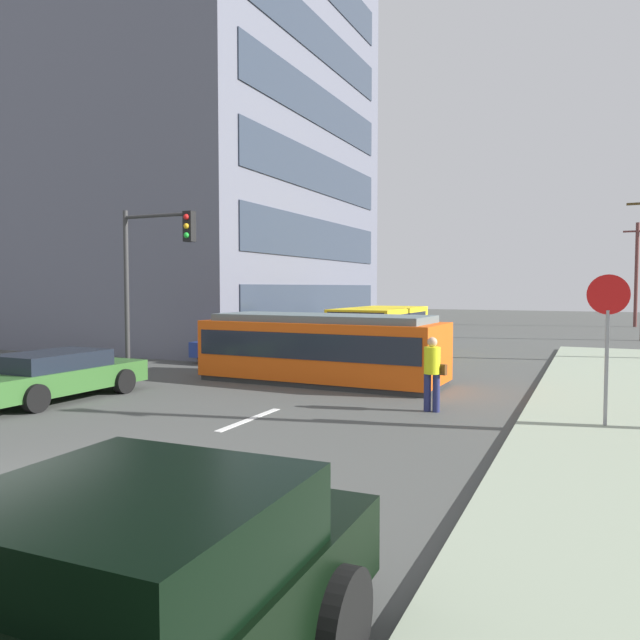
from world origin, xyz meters
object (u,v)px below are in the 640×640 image
at_px(parked_sedan_mid, 56,375).
at_px(stop_sign, 608,318).
at_px(streetcar_tram, 322,347).
at_px(city_bus, 380,328).
at_px(utility_pole_distant, 636,272).
at_px(parked_sedan_far, 244,343).
at_px(parked_sedan_furthest, 316,333).
at_px(traffic_light_mast, 152,262).
at_px(pedestrian_crossing, 432,370).

distance_m(parked_sedan_mid, stop_sign, 12.52).
distance_m(streetcar_tram, city_bus, 7.52).
bearing_deg(utility_pole_distant, parked_sedan_far, -118.42).
height_order(parked_sedan_furthest, stop_sign, stop_sign).
distance_m(streetcar_tram, traffic_light_mast, 5.45).
relative_size(streetcar_tram, traffic_light_mast, 1.43).
xyz_separation_m(pedestrian_crossing, parked_sedan_far, (-9.05, 6.77, -0.32)).
xyz_separation_m(city_bus, stop_sign, (8.22, -10.83, 1.09)).
height_order(streetcar_tram, pedestrian_crossing, streetcar_tram).
distance_m(traffic_light_mast, utility_pole_distant, 36.49).
relative_size(city_bus, pedestrian_crossing, 3.30).
relative_size(parked_sedan_mid, stop_sign, 1.58).
distance_m(parked_sedan_far, traffic_light_mast, 6.82).
distance_m(streetcar_tram, parked_sedan_far, 6.47).
bearing_deg(utility_pole_distant, parked_sedan_furthest, -123.22).
relative_size(parked_sedan_furthest, stop_sign, 1.61).
height_order(streetcar_tram, traffic_light_mast, traffic_light_mast).
relative_size(streetcar_tram, city_bus, 1.30).
bearing_deg(stop_sign, parked_sedan_furthest, 133.08).
distance_m(city_bus, parked_sedan_mid, 13.33).
bearing_deg(streetcar_tram, parked_sedan_furthest, 115.75).
height_order(pedestrian_crossing, parked_sedan_furthest, pedestrian_crossing).
bearing_deg(parked_sedan_furthest, parked_sedan_far, -95.22).
bearing_deg(city_bus, parked_sedan_far, -140.83).
bearing_deg(parked_sedan_mid, parked_sedan_far, 91.60).
xyz_separation_m(parked_sedan_far, traffic_light_mast, (0.75, -6.15, 2.86)).
distance_m(streetcar_tram, parked_sedan_furthest, 10.57).
distance_m(parked_sedan_far, utility_pole_distant, 31.42).
height_order(streetcar_tram, parked_sedan_far, streetcar_tram).
relative_size(parked_sedan_mid, utility_pole_distant, 0.63).
bearing_deg(parked_sedan_far, city_bus, 39.17).
distance_m(pedestrian_crossing, parked_sedan_far, 11.31).
relative_size(pedestrian_crossing, parked_sedan_mid, 0.37).
xyz_separation_m(parked_sedan_furthest, utility_pole_distant, (14.37, 21.93, 3.16)).
bearing_deg(streetcar_tram, parked_sedan_far, 142.15).
relative_size(parked_sedan_mid, parked_sedan_furthest, 0.98).
distance_m(city_bus, parked_sedan_far, 5.60).
bearing_deg(parked_sedan_furthest, pedestrian_crossing, -55.27).
bearing_deg(parked_sedan_far, parked_sedan_mid, -88.40).
distance_m(city_bus, stop_sign, 13.64).
bearing_deg(parked_sedan_far, utility_pole_distant, 61.58).
bearing_deg(parked_sedan_furthest, city_bus, -28.08).
height_order(streetcar_tram, stop_sign, stop_sign).
bearing_deg(parked_sedan_far, traffic_light_mast, -83.04).
relative_size(city_bus, parked_sedan_mid, 1.21).
bearing_deg(utility_pole_distant, city_bus, -113.76).
relative_size(parked_sedan_mid, parked_sedan_far, 1.02).
distance_m(streetcar_tram, stop_sign, 8.25).
bearing_deg(parked_sedan_far, pedestrian_crossing, -36.79).
height_order(pedestrian_crossing, parked_sedan_far, pedestrian_crossing).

